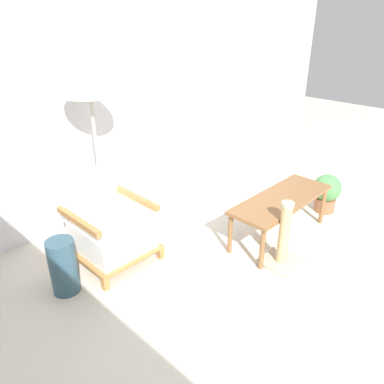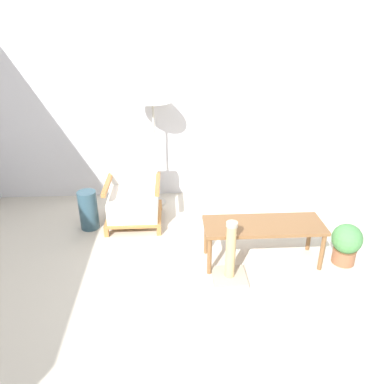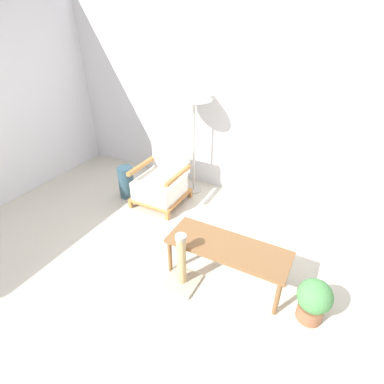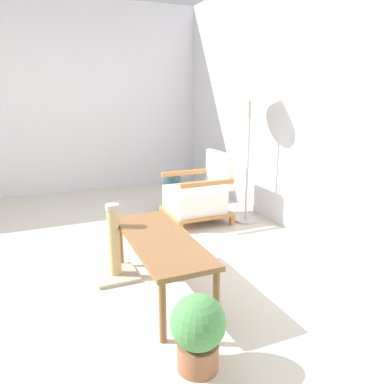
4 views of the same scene
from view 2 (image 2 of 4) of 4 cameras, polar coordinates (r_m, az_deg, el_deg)
The scene contains 8 objects.
ground_plane at distance 3.44m, azimuth 3.14°, elevation -16.58°, with size 14.00×14.00×0.00m, color beige.
wall_back at distance 4.98m, azimuth 0.54°, elevation 14.24°, with size 8.00×0.06×2.70m.
armchair at distance 4.56m, azimuth -8.84°, elevation -1.09°, with size 0.65×0.68×0.78m.
floor_lamp at distance 4.64m, azimuth -6.08°, elevation 14.68°, with size 0.49×0.49×1.65m.
coffee_table at distance 3.79m, azimuth 10.84°, elevation -5.43°, with size 1.19×0.43×0.44m.
vase at distance 4.56m, azimuth -15.51°, elevation -2.67°, with size 0.22×0.22×0.47m, color #2D4C5B.
potted_plant at distance 4.09m, azimuth 22.45°, elevation -7.13°, with size 0.30×0.30×0.43m.
scratching_post at distance 3.60m, azimuth 5.84°, elevation -10.25°, with size 0.33×0.33×0.62m.
Camera 2 is at (-0.33, -2.55, 2.28)m, focal length 35.00 mm.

